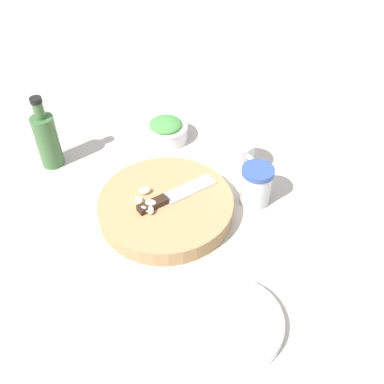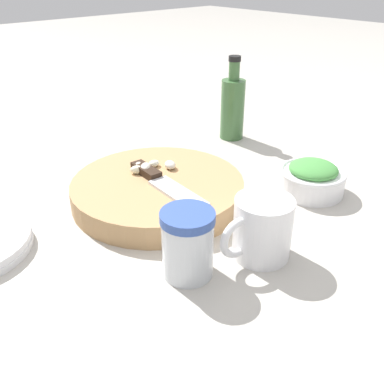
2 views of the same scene
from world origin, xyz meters
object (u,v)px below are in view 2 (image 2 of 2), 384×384
spice_jar (188,244)px  cutting_board (158,190)px  garlic_cloves (150,167)px  herb_bowl (312,178)px  coffee_mug (261,229)px  oil_bottle (233,107)px  chef_knife (162,182)px

spice_jar → cutting_board: bearing=-117.1°
cutting_board → garlic_cloves: 0.05m
herb_bowl → coffee_mug: (0.21, 0.06, 0.02)m
garlic_cloves → oil_bottle: 0.30m
cutting_board → spice_jar: size_ratio=3.13×
cutting_board → coffee_mug: (-0.01, 0.21, 0.02)m
garlic_cloves → spice_jar: (0.10, 0.21, 0.00)m
herb_bowl → oil_bottle: oil_bottle is taller
cutting_board → oil_bottle: 0.33m
garlic_cloves → coffee_mug: 0.25m
herb_bowl → spice_jar: spice_jar is taller
cutting_board → garlic_cloves: garlic_cloves is taller
spice_jar → oil_bottle: 0.49m
cutting_board → garlic_cloves: size_ratio=3.54×
garlic_cloves → herb_bowl: bearing=136.3°
herb_bowl → spice_jar: bearing=3.7°
spice_jar → oil_bottle: (-0.39, -0.29, 0.03)m
chef_knife → coffee_mug: size_ratio=1.65×
chef_knife → garlic_cloves: 0.06m
oil_bottle → cutting_board: bearing=21.0°
garlic_cloves → herb_bowl: 0.28m
coffee_mug → oil_bottle: bearing=-132.0°
oil_bottle → chef_knife: bearing=23.3°
coffee_mug → oil_bottle: oil_bottle is taller
garlic_cloves → coffee_mug: coffee_mug is taller
spice_jar → garlic_cloves: bearing=-115.8°
herb_bowl → garlic_cloves: bearing=-43.7°
cutting_board → coffee_mug: bearing=92.3°
cutting_board → garlic_cloves: (-0.01, -0.04, 0.03)m
garlic_cloves → oil_bottle: (-0.29, -0.08, 0.03)m
coffee_mug → cutting_board: bearing=-87.7°
chef_knife → oil_bottle: bearing=-152.2°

